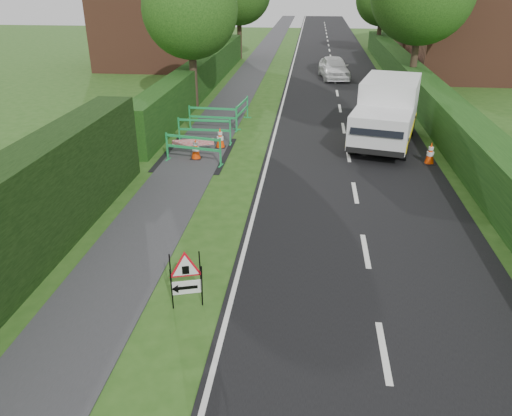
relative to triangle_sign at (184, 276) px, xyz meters
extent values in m
plane|color=#264E16|center=(1.19, -1.89, -0.74)|extent=(120.00, 120.00, 0.00)
cube|color=black|center=(3.69, 33.11, -0.73)|extent=(6.00, 90.00, 0.02)
cube|color=#2D2D30|center=(-1.81, 33.11, -0.73)|extent=(2.00, 90.00, 0.02)
cube|color=#14380F|center=(-3.81, 20.11, -0.74)|extent=(1.00, 24.00, 1.80)
cube|color=#14380F|center=(7.69, 14.11, -0.74)|extent=(1.20, 50.00, 1.50)
cube|color=brown|center=(-8.81, 28.11, 2.01)|extent=(7.00, 7.00, 5.50)
cube|color=brown|center=(12.19, 26.11, 2.01)|extent=(7.00, 7.00, 5.50)
cube|color=brown|center=(13.19, 40.11, 2.01)|extent=(7.00, 7.00, 5.50)
cylinder|color=#2D2116|center=(-3.41, 16.11, 0.58)|extent=(0.36, 0.36, 2.62)
sphere|color=#183B10|center=(-3.41, 16.11, 3.76)|extent=(4.40, 4.40, 4.40)
cylinder|color=#2D2116|center=(7.59, 20.11, 0.75)|extent=(0.36, 0.36, 2.97)
cylinder|color=#2D2116|center=(-3.41, 32.11, 0.66)|extent=(0.36, 0.36, 2.80)
cylinder|color=#2D2116|center=(7.59, 36.11, 0.49)|extent=(0.36, 0.36, 2.45)
cylinder|color=black|center=(-0.21, -0.18, -0.19)|extent=(0.12, 0.32, 1.06)
cylinder|color=black|center=(-0.28, 0.07, -0.19)|extent=(0.12, 0.32, 1.06)
cylinder|color=black|center=(0.34, -0.02, -0.19)|extent=(0.12, 0.32, 1.06)
cylinder|color=black|center=(0.26, 0.24, -0.19)|extent=(0.12, 0.32, 1.06)
cube|color=white|center=(0.03, 0.01, -0.26)|extent=(0.57, 0.19, 0.29)
cube|color=black|center=(0.04, -0.01, -0.26)|extent=(0.40, 0.13, 0.07)
cone|color=black|center=(-0.18, -0.07, -0.26)|extent=(0.18, 0.20, 0.17)
cube|color=black|center=(0.04, -0.01, 0.14)|extent=(0.13, 0.05, 0.17)
cube|color=silver|center=(5.30, 11.99, 0.65)|extent=(2.72, 3.61, 1.93)
cube|color=silver|center=(4.72, 9.61, 0.28)|extent=(2.44, 2.50, 1.18)
cube|color=black|center=(4.48, 8.64, 0.57)|extent=(1.77, 0.64, 0.54)
cube|color=yellow|center=(4.10, 11.32, -0.11)|extent=(1.20, 4.82, 0.24)
cube|color=yellow|center=(6.06, 10.83, -0.11)|extent=(1.20, 4.82, 0.24)
cube|color=black|center=(4.48, 8.65, -0.25)|extent=(1.94, 0.58, 0.20)
cylinder|color=black|center=(3.83, 9.77, -0.34)|extent=(0.42, 0.84, 0.80)
cylinder|color=black|center=(5.58, 9.34, -0.34)|extent=(0.42, 0.84, 0.80)
cylinder|color=black|center=(4.60, 12.91, -0.34)|extent=(0.42, 0.84, 0.80)
cylinder|color=black|center=(6.35, 12.48, -0.34)|extent=(0.42, 0.84, 0.80)
cube|color=black|center=(6.40, 8.97, -0.72)|extent=(0.38, 0.38, 0.04)
cone|color=#FA3F07|center=(6.40, 8.97, -0.32)|extent=(0.32, 0.32, 0.75)
cylinder|color=white|center=(6.40, 8.97, -0.36)|extent=(0.25, 0.25, 0.14)
cylinder|color=white|center=(6.40, 8.97, -0.17)|extent=(0.17, 0.17, 0.10)
cube|color=black|center=(5.83, 11.14, -0.72)|extent=(0.38, 0.38, 0.04)
cone|color=#FA3F07|center=(5.83, 11.14, -0.32)|extent=(0.32, 0.32, 0.75)
cylinder|color=white|center=(5.83, 11.14, -0.36)|extent=(0.25, 0.25, 0.14)
cylinder|color=white|center=(5.83, 11.14, -0.17)|extent=(0.17, 0.17, 0.10)
cube|color=black|center=(6.39, 13.43, -0.72)|extent=(0.38, 0.38, 0.04)
cone|color=#FA3F07|center=(6.39, 13.43, -0.32)|extent=(0.32, 0.32, 0.75)
cylinder|color=white|center=(6.39, 13.43, -0.36)|extent=(0.25, 0.25, 0.14)
cylinder|color=white|center=(6.39, 13.43, -0.17)|extent=(0.17, 0.17, 0.10)
cube|color=black|center=(-1.70, 8.60, -0.72)|extent=(0.38, 0.38, 0.04)
cone|color=#FA3F07|center=(-1.70, 8.60, -0.32)|extent=(0.32, 0.32, 0.75)
cylinder|color=white|center=(-1.70, 8.60, -0.36)|extent=(0.25, 0.25, 0.14)
cylinder|color=white|center=(-1.70, 8.60, -0.17)|extent=(0.17, 0.17, 0.10)
cube|color=black|center=(-1.07, 9.96, -0.72)|extent=(0.38, 0.38, 0.04)
cone|color=#FA3F07|center=(-1.07, 9.96, -0.32)|extent=(0.32, 0.32, 0.75)
cylinder|color=white|center=(-1.07, 9.96, -0.36)|extent=(0.25, 0.25, 0.14)
cylinder|color=white|center=(-1.07, 9.96, -0.17)|extent=(0.17, 0.17, 0.10)
cube|color=green|center=(-2.66, 8.38, -0.24)|extent=(0.06, 0.06, 1.00)
cube|color=green|center=(-0.71, 7.96, -0.24)|extent=(0.06, 0.06, 1.00)
cube|color=green|center=(-1.68, 8.17, 0.18)|extent=(1.97, 0.47, 0.08)
cube|color=green|center=(-1.68, 8.17, -0.19)|extent=(1.97, 0.47, 0.08)
cube|color=green|center=(-2.66, 8.38, -0.72)|extent=(0.13, 0.35, 0.04)
cube|color=green|center=(-0.71, 7.96, -0.72)|extent=(0.13, 0.35, 0.04)
cube|color=green|center=(-2.75, 10.41, -0.24)|extent=(0.05, 0.05, 1.00)
cube|color=green|center=(-0.75, 10.38, -0.24)|extent=(0.05, 0.05, 1.00)
cube|color=green|center=(-1.75, 10.39, 0.18)|extent=(2.00, 0.08, 0.08)
cube|color=green|center=(-1.75, 10.39, -0.19)|extent=(2.00, 0.08, 0.08)
cube|color=green|center=(-2.75, 10.41, -0.72)|extent=(0.07, 0.35, 0.04)
cube|color=green|center=(-0.75, 10.38, -0.72)|extent=(0.07, 0.35, 0.04)
cube|color=green|center=(-2.78, 12.33, -0.24)|extent=(0.05, 0.05, 1.00)
cube|color=green|center=(-0.78, 12.21, -0.24)|extent=(0.05, 0.05, 1.00)
cube|color=green|center=(-1.78, 12.27, 0.18)|extent=(2.00, 0.18, 0.08)
cube|color=green|center=(-1.78, 12.27, -0.19)|extent=(2.00, 0.18, 0.08)
cube|color=green|center=(-2.78, 12.33, -0.72)|extent=(0.08, 0.35, 0.04)
cube|color=green|center=(-0.78, 12.21, -0.72)|extent=(0.08, 0.35, 0.04)
cube|color=green|center=(-0.80, 12.43, -0.24)|extent=(0.05, 0.05, 1.00)
cube|color=green|center=(-0.59, 14.42, -0.24)|extent=(0.05, 0.05, 1.00)
cube|color=green|center=(-0.69, 13.42, 0.18)|extent=(0.26, 1.99, 0.08)
cube|color=green|center=(-0.69, 13.42, -0.19)|extent=(0.26, 1.99, 0.08)
cube|color=green|center=(-0.80, 12.43, -0.72)|extent=(0.35, 0.10, 0.04)
cube|color=green|center=(-0.59, 14.42, -0.72)|extent=(0.35, 0.10, 0.04)
cube|color=red|center=(-1.90, 9.10, -0.74)|extent=(1.45, 0.47, 0.25)
imported|color=white|center=(3.61, 24.54, -0.06)|extent=(2.08, 4.14, 1.35)
camera|label=1|loc=(2.23, -7.83, 5.17)|focal=35.00mm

